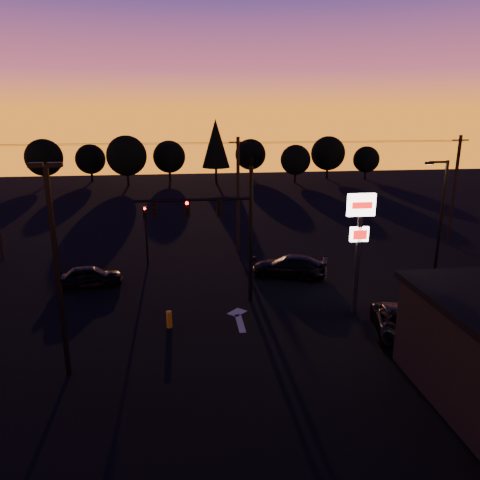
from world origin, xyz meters
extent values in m
plane|color=black|center=(0.00, 0.00, 0.00)|extent=(120.00, 120.00, 0.00)
cube|color=beige|center=(0.50, 1.00, 0.01)|extent=(0.35, 2.20, 0.01)
cube|color=beige|center=(0.50, 2.40, 0.01)|extent=(1.20, 1.20, 0.01)
cylinder|color=black|center=(1.50, 4.00, 4.00)|extent=(0.24, 0.24, 8.00)
cylinder|color=black|center=(1.50, 4.00, 8.20)|extent=(0.14, 0.52, 0.76)
cylinder|color=black|center=(-1.75, 4.00, 6.20)|extent=(6.50, 0.16, 0.16)
cube|color=black|center=(-0.30, 4.00, 5.70)|extent=(0.32, 0.22, 0.95)
sphere|color=black|center=(-0.30, 3.87, 6.05)|extent=(0.18, 0.18, 0.18)
sphere|color=black|center=(-0.30, 3.87, 5.75)|extent=(0.18, 0.18, 0.18)
sphere|color=black|center=(-0.30, 3.87, 5.45)|extent=(0.18, 0.18, 0.18)
cube|color=black|center=(-2.10, 4.00, 5.70)|extent=(0.32, 0.22, 0.95)
sphere|color=#FF0705|center=(-2.10, 3.87, 6.05)|extent=(0.18, 0.18, 0.18)
sphere|color=black|center=(-2.10, 3.87, 5.75)|extent=(0.18, 0.18, 0.18)
sphere|color=black|center=(-2.10, 3.87, 5.45)|extent=(0.18, 0.18, 0.18)
cube|color=black|center=(-3.90, 4.00, 5.70)|extent=(0.32, 0.22, 0.95)
sphere|color=black|center=(-3.90, 3.87, 6.05)|extent=(0.18, 0.18, 0.18)
sphere|color=black|center=(-3.90, 3.87, 5.75)|extent=(0.18, 0.18, 0.18)
sphere|color=black|center=(-3.90, 3.87, 5.45)|extent=(0.18, 0.18, 0.18)
cube|color=black|center=(1.68, 4.00, 2.60)|extent=(0.22, 0.18, 0.28)
cylinder|color=black|center=(-5.00, 11.50, 1.80)|extent=(0.14, 0.14, 3.60)
cube|color=black|center=(-5.00, 11.50, 3.90)|extent=(0.30, 0.20, 0.90)
sphere|color=#FF0705|center=(-5.00, 11.38, 4.22)|extent=(0.18, 0.18, 0.18)
sphere|color=black|center=(-5.00, 11.38, 3.94)|extent=(0.18, 0.18, 0.18)
sphere|color=black|center=(-5.00, 11.38, 3.66)|extent=(0.18, 0.18, 0.18)
cube|color=black|center=(-7.50, -3.00, 4.50)|extent=(0.18, 0.18, 9.00)
cube|color=black|center=(-7.85, -3.00, 9.05)|extent=(0.55, 0.30, 0.18)
cube|color=black|center=(-7.15, -3.00, 9.05)|extent=(0.55, 0.30, 0.18)
cube|color=black|center=(7.00, 1.50, 3.20)|extent=(0.22, 0.22, 6.40)
cube|color=white|center=(7.00, 1.50, 6.20)|extent=(1.50, 0.25, 1.20)
cube|color=red|center=(7.00, 1.36, 6.20)|extent=(1.10, 0.02, 0.35)
cube|color=white|center=(7.00, 1.50, 4.60)|extent=(1.00, 0.22, 0.80)
cube|color=red|center=(7.00, 1.37, 4.60)|extent=(0.75, 0.02, 0.50)
cylinder|color=black|center=(14.00, 5.50, 4.00)|extent=(0.20, 0.20, 8.00)
cylinder|color=black|center=(13.40, 5.50, 7.90)|extent=(1.20, 0.14, 0.14)
cube|color=black|center=(12.80, 5.50, 7.85)|extent=(0.50, 0.22, 0.14)
plane|color=#FFB759|center=(12.80, 5.50, 7.77)|extent=(0.35, 0.35, 0.00)
cylinder|color=black|center=(2.00, 14.00, 4.50)|extent=(0.26, 0.26, 9.00)
cube|color=black|center=(2.00, 14.00, 8.60)|extent=(1.40, 0.10, 0.10)
cylinder|color=black|center=(20.00, 14.00, 4.50)|extent=(0.26, 0.26, 9.00)
cube|color=black|center=(20.00, 14.00, 8.60)|extent=(1.40, 0.10, 0.10)
cylinder|color=black|center=(-7.00, 13.40, 8.55)|extent=(18.00, 0.02, 0.02)
cylinder|color=black|center=(-7.00, 14.00, 8.60)|extent=(18.00, 0.02, 0.02)
cylinder|color=black|center=(-7.00, 14.60, 8.55)|extent=(18.00, 0.02, 0.02)
cylinder|color=black|center=(11.00, 13.40, 8.55)|extent=(18.00, 0.02, 0.02)
cylinder|color=black|center=(11.00, 14.00, 8.60)|extent=(18.00, 0.02, 0.02)
cylinder|color=black|center=(11.00, 14.60, 8.55)|extent=(18.00, 0.02, 0.02)
cube|color=black|center=(9.00, -3.48, 1.40)|extent=(2.20, 0.05, 1.60)
cylinder|color=#B7820F|center=(-3.25, 1.03, 0.45)|extent=(0.30, 0.30, 0.90)
cylinder|color=black|center=(-22.00, 50.00, 0.81)|extent=(0.36, 0.36, 1.62)
sphere|color=black|center=(-22.00, 50.00, 4.06)|extent=(5.36, 5.36, 5.36)
cylinder|color=black|center=(-16.00, 53.00, 0.69)|extent=(0.36, 0.36, 1.38)
sphere|color=black|center=(-16.00, 53.00, 3.44)|extent=(4.54, 4.54, 4.54)
cylinder|color=black|center=(-10.00, 48.00, 0.88)|extent=(0.36, 0.36, 1.75)
sphere|color=black|center=(-10.00, 48.00, 4.38)|extent=(5.77, 5.78, 5.78)
cylinder|color=black|center=(-4.00, 52.00, 0.75)|extent=(0.36, 0.36, 1.50)
sphere|color=black|center=(-4.00, 52.00, 3.75)|extent=(4.95, 4.95, 4.95)
cylinder|color=black|center=(3.00, 49.00, 1.19)|extent=(0.36, 0.36, 2.38)
cone|color=black|center=(3.00, 49.00, 5.94)|extent=(4.18, 4.18, 7.12)
cylinder|color=black|center=(9.00, 54.00, 0.75)|extent=(0.36, 0.36, 1.50)
sphere|color=black|center=(9.00, 54.00, 3.75)|extent=(4.95, 4.95, 4.95)
cylinder|color=black|center=(15.00, 48.00, 0.69)|extent=(0.36, 0.36, 1.38)
sphere|color=black|center=(15.00, 48.00, 3.44)|extent=(4.54, 4.54, 4.54)
cylinder|color=black|center=(21.00, 51.00, 0.81)|extent=(0.36, 0.36, 1.62)
sphere|color=black|center=(21.00, 51.00, 4.06)|extent=(5.36, 5.36, 5.36)
cylinder|color=black|center=(27.00, 50.00, 0.62)|extent=(0.36, 0.36, 1.25)
sphere|color=black|center=(27.00, 50.00, 3.12)|extent=(4.12, 4.12, 4.12)
imported|color=black|center=(-8.40, 7.51, 0.70)|extent=(4.28, 2.22, 1.39)
imported|color=black|center=(4.72, 7.67, 0.74)|extent=(5.48, 3.74, 1.47)
imported|color=black|center=(8.20, -1.35, 0.64)|extent=(3.13, 4.95, 1.27)
camera|label=1|loc=(-2.42, -21.66, 11.18)|focal=35.00mm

